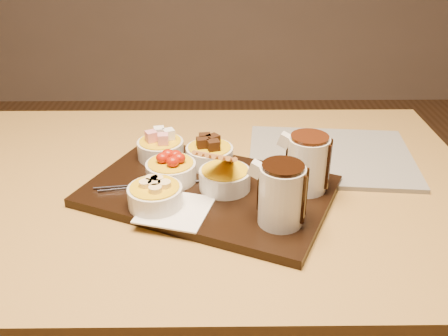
{
  "coord_description": "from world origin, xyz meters",
  "views": [
    {
      "loc": [
        0.06,
        -0.9,
        1.26
      ],
      "look_at": [
        0.07,
        -0.05,
        0.81
      ],
      "focal_mm": 40.0,
      "sensor_mm": 36.0,
      "label": 1
    }
  ],
  "objects_px": {
    "dining_table": "(192,221)",
    "pitcher_milk_chocolate": "(308,164)",
    "pitcher_dark_chocolate": "(281,196)",
    "newspaper": "(330,156)",
    "serving_board": "(209,191)",
    "bowl_strawberries": "(171,172)"
  },
  "relations": [
    {
      "from": "dining_table",
      "to": "pitcher_milk_chocolate",
      "type": "xyz_separation_m",
      "value": [
        0.23,
        -0.06,
        0.17
      ]
    },
    {
      "from": "pitcher_dark_chocolate",
      "to": "newspaper",
      "type": "xyz_separation_m",
      "value": [
        0.15,
        0.28,
        -0.07
      ]
    },
    {
      "from": "dining_table",
      "to": "pitcher_dark_chocolate",
      "type": "relative_size",
      "value": 11.25
    },
    {
      "from": "pitcher_dark_chocolate",
      "to": "newspaper",
      "type": "distance_m",
      "value": 0.32
    },
    {
      "from": "serving_board",
      "to": "newspaper",
      "type": "distance_m",
      "value": 0.31
    },
    {
      "from": "serving_board",
      "to": "pitcher_dark_chocolate",
      "type": "xyz_separation_m",
      "value": [
        0.13,
        -0.12,
        0.06
      ]
    },
    {
      "from": "newspaper",
      "to": "pitcher_dark_chocolate",
      "type": "bearing_deg",
      "value": -111.87
    },
    {
      "from": "pitcher_dark_chocolate",
      "to": "pitcher_milk_chocolate",
      "type": "relative_size",
      "value": 1.0
    },
    {
      "from": "serving_board",
      "to": "pitcher_milk_chocolate",
      "type": "bearing_deg",
      "value": 21.8
    },
    {
      "from": "dining_table",
      "to": "serving_board",
      "type": "height_order",
      "value": "serving_board"
    },
    {
      "from": "bowl_strawberries",
      "to": "pitcher_milk_chocolate",
      "type": "height_order",
      "value": "pitcher_milk_chocolate"
    },
    {
      "from": "bowl_strawberries",
      "to": "pitcher_milk_chocolate",
      "type": "xyz_separation_m",
      "value": [
        0.26,
        -0.04,
        0.03
      ]
    },
    {
      "from": "pitcher_dark_chocolate",
      "to": "bowl_strawberries",
      "type": "bearing_deg",
      "value": 167.35
    },
    {
      "from": "pitcher_dark_chocolate",
      "to": "newspaper",
      "type": "height_order",
      "value": "pitcher_dark_chocolate"
    },
    {
      "from": "serving_board",
      "to": "newspaper",
      "type": "height_order",
      "value": "serving_board"
    },
    {
      "from": "pitcher_dark_chocolate",
      "to": "pitcher_milk_chocolate",
      "type": "bearing_deg",
      "value": 85.6
    },
    {
      "from": "serving_board",
      "to": "newspaper",
      "type": "relative_size",
      "value": 1.28
    },
    {
      "from": "pitcher_milk_chocolate",
      "to": "newspaper",
      "type": "height_order",
      "value": "pitcher_milk_chocolate"
    },
    {
      "from": "bowl_strawberries",
      "to": "pitcher_dark_chocolate",
      "type": "bearing_deg",
      "value": -36.92
    },
    {
      "from": "serving_board",
      "to": "pitcher_dark_chocolate",
      "type": "bearing_deg",
      "value": -19.98
    },
    {
      "from": "dining_table",
      "to": "bowl_strawberries",
      "type": "height_order",
      "value": "bowl_strawberries"
    },
    {
      "from": "dining_table",
      "to": "pitcher_milk_chocolate",
      "type": "relative_size",
      "value": 11.25
    }
  ]
}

